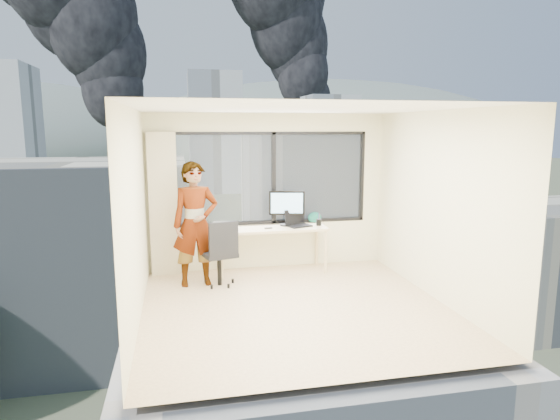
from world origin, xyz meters
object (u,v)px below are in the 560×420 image
object	(u,v)px
handbag	(315,217)
chair	(219,252)
game_console	(222,224)
laptop	(299,219)
monitor	(287,208)
desk	(272,250)
person	(195,224)

from	to	relation	value
handbag	chair	bearing A→B (deg)	-147.94
chair	game_console	size ratio (longest dim) A/B	3.57
laptop	monitor	bearing A→B (deg)	126.06
chair	monitor	xyz separation A→B (m)	(1.19, 0.64, 0.53)
desk	person	xyz separation A→B (m)	(-1.25, -0.42, 0.56)
person	monitor	world-z (taller)	person
desk	laptop	distance (m)	0.68
chair	monitor	world-z (taller)	monitor
game_console	handbag	size ratio (longest dim) A/B	1.22
desk	handbag	bearing A→B (deg)	16.83
desk	chair	distance (m)	1.06
chair	game_console	bearing A→B (deg)	66.88
laptop	handbag	world-z (taller)	laptop
desk	chair	size ratio (longest dim) A/B	1.74
desk	handbag	xyz separation A→B (m)	(0.80, 0.24, 0.47)
desk	game_console	world-z (taller)	game_console
chair	handbag	distance (m)	1.90
chair	desk	bearing A→B (deg)	15.14
chair	monitor	distance (m)	1.45
monitor	laptop	world-z (taller)	monitor
desk	person	distance (m)	1.43
desk	game_console	size ratio (longest dim) A/B	6.20
person	handbag	distance (m)	2.15
person	laptop	world-z (taller)	person
desk	chair	world-z (taller)	chair
game_console	chair	bearing A→B (deg)	-89.13
chair	handbag	bearing A→B (deg)	9.32
handbag	game_console	bearing A→B (deg)	-171.88
desk	person	size ratio (longest dim) A/B	0.96
game_console	person	bearing A→B (deg)	-115.15
game_console	handbag	world-z (taller)	handbag
monitor	chair	bearing A→B (deg)	-140.15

